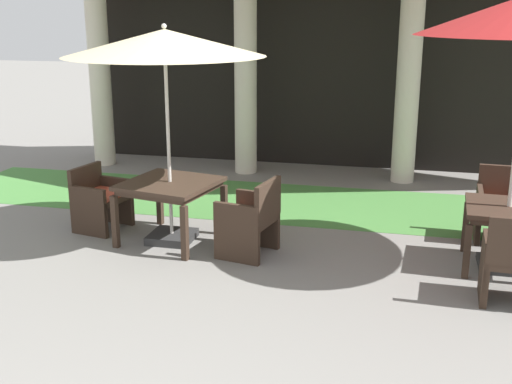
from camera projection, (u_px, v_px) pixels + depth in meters
name	position (u px, v px, depth m)	size (l,w,h in m)	color
lawn_strip	(307.00, 204.00, 9.42)	(10.98, 2.02, 0.01)	#47843D
patio_table_mid_left	(170.00, 189.00, 7.77)	(1.21, 1.21, 0.75)	#38281E
patio_umbrella_mid_left	(165.00, 46.00, 7.31)	(2.32, 2.32, 2.59)	#2D2D2D
patio_chair_mid_left_west	(100.00, 199.00, 8.28)	(0.66, 0.71, 0.82)	#38281E
patio_chair_mid_left_east	(251.00, 220.00, 7.40)	(0.67, 0.73, 0.90)	#38281E
patio_table_mid_right	(508.00, 215.00, 6.96)	(0.93, 0.93, 0.71)	#38281E
patio_chair_mid_right_north	(500.00, 208.00, 7.87)	(0.60, 0.57, 0.90)	#38281E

